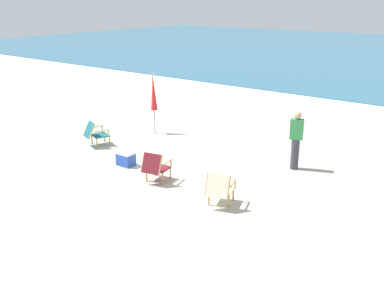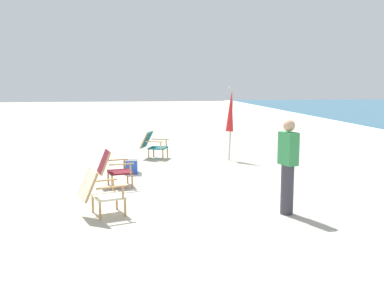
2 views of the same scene
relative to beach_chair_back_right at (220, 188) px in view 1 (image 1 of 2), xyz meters
The scene contains 8 objects.
ground_plane 3.30m from the beach_chair_back_right, 151.37° to the left, with size 80.00×80.00×0.00m, color #B7AF9E.
surf_band 12.18m from the beach_chair_back_right, 103.66° to the left, with size 80.00×1.10×0.06m, color white.
beach_chair_back_right is the anchor object (origin of this frame).
beach_chair_far_center 5.71m from the beach_chair_back_right, 167.86° to the left, with size 0.80×0.89×0.79m.
beach_chair_mid_center 2.09m from the beach_chair_back_right, behind, with size 0.71×0.81×0.81m.
umbrella_furled_red 6.18m from the beach_chair_back_right, 145.99° to the left, with size 0.41×0.38×2.12m.
person_near_chairs 3.23m from the beach_chair_back_right, 83.93° to the left, with size 0.38×0.29×1.63m.
cooler_box 3.60m from the beach_chair_back_right, behind, with size 0.49×0.35×0.40m.
Camera 1 is at (8.04, -9.33, 4.54)m, focal length 42.00 mm.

